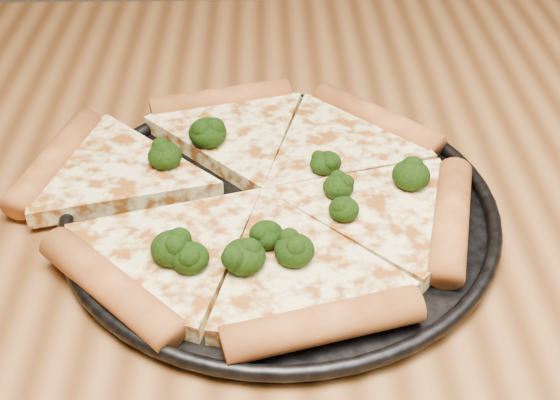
{
  "coord_description": "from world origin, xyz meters",
  "views": [
    {
      "loc": [
        -0.1,
        -0.49,
        1.14
      ],
      "look_at": [
        -0.09,
        -0.0,
        0.77
      ],
      "focal_mm": 47.24,
      "sensor_mm": 36.0,
      "label": 1
    }
  ],
  "objects": [
    {
      "name": "dining_table",
      "position": [
        0.0,
        0.0,
        0.66
      ],
      "size": [
        1.2,
        0.9,
        0.75
      ],
      "color": "brown",
      "rests_on": "ground"
    },
    {
      "name": "pizza",
      "position": [
        -0.11,
        0.01,
        0.77
      ],
      "size": [
        0.4,
        0.37,
        0.03
      ],
      "rotation": [
        0.0,
        0.0,
        0.26
      ],
      "color": "#F5E096",
      "rests_on": "pizza_pan"
    },
    {
      "name": "broccoli_florets",
      "position": [
        -0.11,
        -0.02,
        0.78
      ],
      "size": [
        0.24,
        0.2,
        0.03
      ],
      "color": "black",
      "rests_on": "pizza"
    },
    {
      "name": "pizza_pan",
      "position": [
        -0.09,
        -0.0,
        0.76
      ],
      "size": [
        0.36,
        0.36,
        0.02
      ],
      "color": "black",
      "rests_on": "dining_table"
    }
  ]
}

